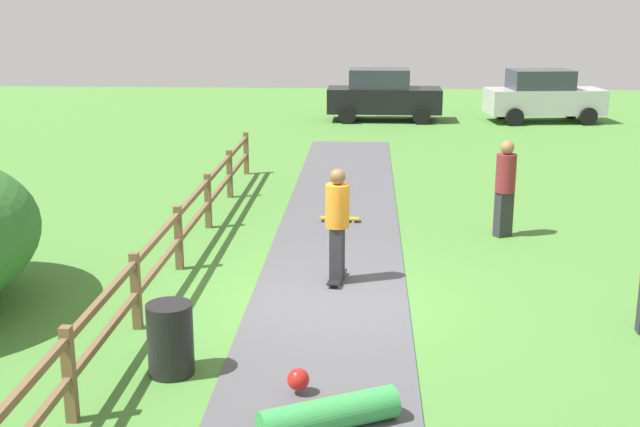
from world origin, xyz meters
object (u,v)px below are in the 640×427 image
(skater_riding, at_px, (337,219))
(bystander_maroon, at_px, (505,184))
(trash_bin, at_px, (170,339))
(skateboard_loose, at_px, (340,218))
(parked_car_black, at_px, (383,95))
(skater_fallen, at_px, (327,411))
(parked_car_silver, at_px, (543,96))

(skater_riding, xyz_separation_m, bystander_maroon, (3.08, 2.84, -0.02))
(trash_bin, bearing_deg, bystander_maroon, 51.48)
(skateboard_loose, bearing_deg, parked_car_black, 85.70)
(skater_fallen, bearing_deg, skateboard_loose, 91.10)
(skater_fallen, height_order, bystander_maroon, bystander_maroon)
(skateboard_loose, height_order, parked_car_silver, parked_car_silver)
(skater_riding, height_order, skateboard_loose, skater_riding)
(skateboard_loose, bearing_deg, skater_fallen, -88.90)
(skater_fallen, height_order, skateboard_loose, skater_fallen)
(trash_bin, relative_size, skater_riding, 0.49)
(bystander_maroon, bearing_deg, parked_car_silver, 75.95)
(bystander_maroon, bearing_deg, parked_car_black, 97.81)
(skateboard_loose, height_order, bystander_maroon, bystander_maroon)
(parked_car_black, bearing_deg, skater_riding, -93.16)
(trash_bin, xyz_separation_m, parked_car_silver, (8.78, 21.46, 0.51))
(parked_car_silver, xyz_separation_m, parked_car_black, (-5.89, 0.01, 0.00))
(skateboard_loose, xyz_separation_m, parked_car_black, (1.09, 14.43, 0.87))
(skater_fallen, bearing_deg, parked_car_black, 87.66)
(skater_riding, height_order, parked_car_black, parked_car_black)
(skateboard_loose, bearing_deg, trash_bin, -104.35)
(skateboard_loose, distance_m, parked_car_black, 14.50)
(skater_riding, bearing_deg, parked_car_black, 86.84)
(skater_riding, distance_m, skater_fallen, 4.69)
(bystander_maroon, relative_size, parked_car_silver, 0.43)
(skater_riding, relative_size, parked_car_black, 0.44)
(trash_bin, distance_m, skater_fallen, 2.31)
(skater_fallen, height_order, parked_car_black, parked_car_black)
(parked_car_silver, bearing_deg, skater_fallen, -106.75)
(skateboard_loose, bearing_deg, parked_car_silver, 64.18)
(bystander_maroon, xyz_separation_m, parked_car_silver, (3.81, 15.21, -0.08))
(trash_bin, distance_m, parked_car_black, 21.67)
(parked_car_black, bearing_deg, bystander_maroon, -82.19)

